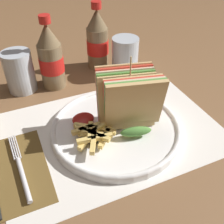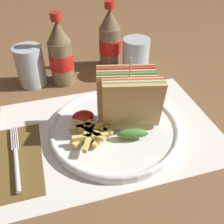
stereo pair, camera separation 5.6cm
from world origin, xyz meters
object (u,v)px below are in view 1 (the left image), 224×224
plate_main (116,128)px  coke_bottle_near (51,58)px  glass_near (125,59)px  glass_far (20,74)px  coke_bottle_far (97,41)px  fork (21,172)px  club_sandwich (129,100)px

plate_main → coke_bottle_near: size_ratio=1.47×
glass_near → glass_far: 0.29m
coke_bottle_near → glass_far: size_ratio=1.78×
coke_bottle_near → glass_far: 0.09m
coke_bottle_far → fork: bearing=-130.2°
plate_main → coke_bottle_far: coke_bottle_far is taller
fork → coke_bottle_near: size_ratio=0.91×
club_sandwich → glass_near: 0.24m
fork → glass_far: size_ratio=1.62×
club_sandwich → glass_far: (-0.19, 0.25, -0.03)m
glass_far → glass_near: bearing=-6.3°
plate_main → glass_far: (-0.16, 0.25, 0.04)m
glass_far → coke_bottle_near: bearing=-9.6°
coke_bottle_far → plate_main: bearing=-104.0°
plate_main → coke_bottle_near: coke_bottle_near is taller
coke_bottle_near → glass_near: (0.20, -0.02, -0.04)m
plate_main → coke_bottle_far: bearing=76.0°
club_sandwich → glass_near: bearing=66.0°
plate_main → club_sandwich: 0.07m
coke_bottle_near → coke_bottle_far: same height
fork → coke_bottle_far: (0.28, 0.33, 0.07)m
glass_far → plate_main: bearing=-57.9°
glass_near → fork: bearing=-142.2°
club_sandwich → fork: 0.25m
club_sandwich → coke_bottle_far: coke_bottle_far is taller
coke_bottle_far → glass_near: 0.10m
fork → glass_near: bearing=34.9°
fork → plate_main: bearing=7.5°
glass_far → club_sandwich: bearing=-53.3°
glass_near → glass_far: size_ratio=1.00×
fork → glass_near: glass_near is taller
club_sandwich → coke_bottle_far: (0.04, 0.29, 0.01)m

